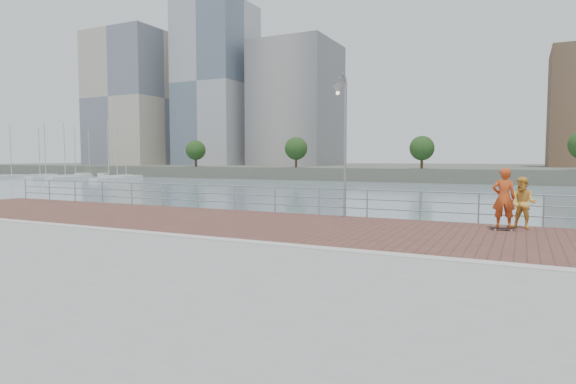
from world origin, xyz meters
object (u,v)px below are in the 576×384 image
at_px(street_lamp, 342,121).
at_px(guardrail, 343,199).
at_px(skateboarder, 504,198).
at_px(bystander, 523,203).

bearing_deg(street_lamp, guardrail, 106.97).
xyz_separation_m(street_lamp, skateboarder, (5.72, -0.56, -2.70)).
bearing_deg(bystander, street_lamp, -159.89).
bearing_deg(guardrail, bystander, -7.22).
height_order(guardrail, skateboarder, skateboarder).
height_order(guardrail, street_lamp, street_lamp).
xyz_separation_m(guardrail, street_lamp, (0.27, -0.89, 3.08)).
xyz_separation_m(street_lamp, bystander, (6.28, 0.06, -2.90)).
distance_m(street_lamp, skateboarder, 6.35).
bearing_deg(guardrail, skateboarder, -13.59).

